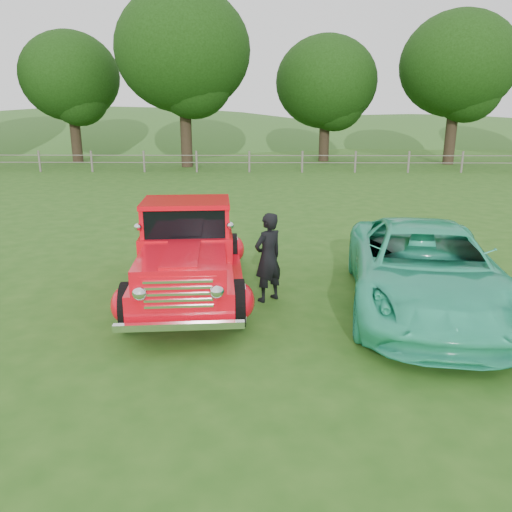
{
  "coord_description": "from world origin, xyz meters",
  "views": [
    {
      "loc": [
        0.87,
        -6.63,
        3.25
      ],
      "look_at": [
        0.74,
        1.2,
        1.0
      ],
      "focal_mm": 35.0,
      "sensor_mm": 36.0,
      "label": 1
    }
  ],
  "objects_px": {
    "tree_near_east": "(326,82)",
    "red_pickup": "(188,253)",
    "tree_near_west": "(183,51)",
    "teal_sedan": "(425,269)",
    "tree_mid_west": "(70,77)",
    "tree_mid_east": "(458,65)",
    "man": "(268,257)"
  },
  "relations": [
    {
      "from": "tree_near_east",
      "to": "red_pickup",
      "type": "height_order",
      "value": "tree_near_east"
    },
    {
      "from": "tree_near_west",
      "to": "red_pickup",
      "type": "relative_size",
      "value": 2.03
    },
    {
      "from": "teal_sedan",
      "to": "tree_mid_west",
      "type": "bearing_deg",
      "value": 128.5
    },
    {
      "from": "tree_near_east",
      "to": "teal_sedan",
      "type": "xyz_separation_m",
      "value": [
        -1.42,
        -27.56,
        -4.53
      ]
    },
    {
      "from": "tree_mid_west",
      "to": "tree_mid_east",
      "type": "xyz_separation_m",
      "value": [
        25.0,
        -1.0,
        0.62
      ]
    },
    {
      "from": "teal_sedan",
      "to": "man",
      "type": "height_order",
      "value": "man"
    },
    {
      "from": "tree_mid_west",
      "to": "tree_near_east",
      "type": "xyz_separation_m",
      "value": [
        17.0,
        1.0,
        -0.3
      ]
    },
    {
      "from": "tree_near_east",
      "to": "man",
      "type": "bearing_deg",
      "value": -98.49
    },
    {
      "from": "tree_mid_west",
      "to": "tree_near_west",
      "type": "height_order",
      "value": "tree_near_west"
    },
    {
      "from": "tree_near_east",
      "to": "red_pickup",
      "type": "xyz_separation_m",
      "value": [
        -5.52,
        -26.89,
        -4.45
      ]
    },
    {
      "from": "tree_mid_west",
      "to": "man",
      "type": "distance_m",
      "value": 29.6
    },
    {
      "from": "tree_mid_east",
      "to": "teal_sedan",
      "type": "relative_size",
      "value": 1.82
    },
    {
      "from": "tree_mid_east",
      "to": "man",
      "type": "relative_size",
      "value": 5.9
    },
    {
      "from": "tree_mid_east",
      "to": "teal_sedan",
      "type": "height_order",
      "value": "tree_mid_east"
    },
    {
      "from": "tree_mid_west",
      "to": "tree_near_east",
      "type": "distance_m",
      "value": 17.03
    },
    {
      "from": "tree_mid_east",
      "to": "red_pickup",
      "type": "relative_size",
      "value": 1.84
    },
    {
      "from": "tree_mid_east",
      "to": "man",
      "type": "xyz_separation_m",
      "value": [
        -12.06,
        -25.19,
        -5.37
      ]
    },
    {
      "from": "tree_mid_west",
      "to": "teal_sedan",
      "type": "relative_size",
      "value": 1.63
    },
    {
      "from": "man",
      "to": "tree_mid_east",
      "type": "bearing_deg",
      "value": -156.09
    },
    {
      "from": "tree_near_west",
      "to": "man",
      "type": "xyz_separation_m",
      "value": [
        4.94,
        -23.19,
        -6.0
      ]
    },
    {
      "from": "tree_near_west",
      "to": "teal_sedan",
      "type": "distance_m",
      "value": 25.48
    },
    {
      "from": "tree_mid_west",
      "to": "tree_mid_east",
      "type": "bearing_deg",
      "value": -2.29
    },
    {
      "from": "tree_mid_west",
      "to": "tree_near_west",
      "type": "relative_size",
      "value": 0.81
    },
    {
      "from": "tree_mid_west",
      "to": "tree_near_west",
      "type": "xyz_separation_m",
      "value": [
        8.0,
        -3.0,
        1.25
      ]
    },
    {
      "from": "red_pickup",
      "to": "man",
      "type": "bearing_deg",
      "value": -16.87
    },
    {
      "from": "man",
      "to": "tree_near_east",
      "type": "bearing_deg",
      "value": -139.0
    },
    {
      "from": "tree_mid_west",
      "to": "man",
      "type": "relative_size",
      "value": 5.29
    },
    {
      "from": "tree_mid_east",
      "to": "teal_sedan",
      "type": "xyz_separation_m",
      "value": [
        -9.42,
        -25.56,
        -5.45
      ]
    },
    {
      "from": "teal_sedan",
      "to": "man",
      "type": "bearing_deg",
      "value": -179.77
    },
    {
      "from": "tree_near_east",
      "to": "teal_sedan",
      "type": "distance_m",
      "value": 27.96
    },
    {
      "from": "tree_mid_east",
      "to": "red_pickup",
      "type": "distance_m",
      "value": 28.83
    },
    {
      "from": "tree_near_west",
      "to": "man",
      "type": "bearing_deg",
      "value": -77.97
    }
  ]
}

